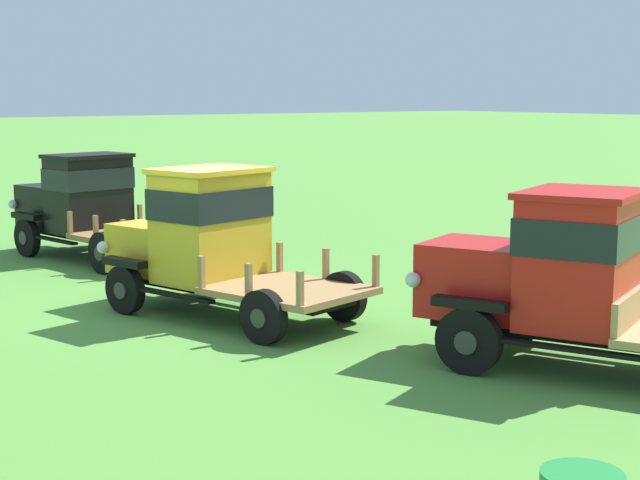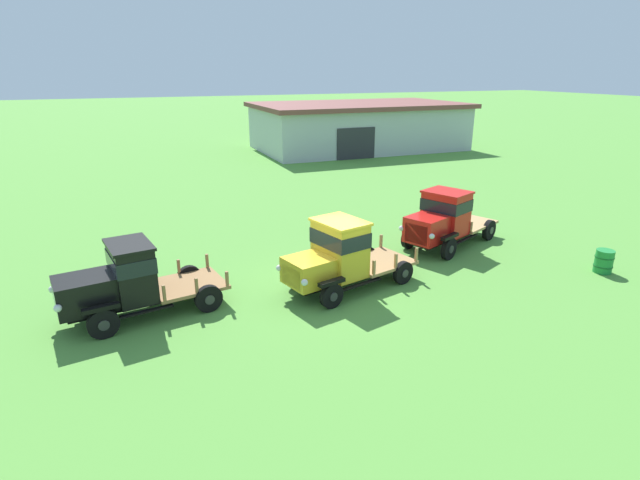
{
  "view_description": "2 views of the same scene",
  "coord_description": "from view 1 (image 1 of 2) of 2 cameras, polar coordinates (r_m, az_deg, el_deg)",
  "views": [
    {
      "loc": [
        13.55,
        -7.41,
        3.44
      ],
      "look_at": [
        0.5,
        2.04,
        1.0
      ],
      "focal_mm": 55.0,
      "sensor_mm": 36.0,
      "label": 1
    },
    {
      "loc": [
        -5.68,
        -13.24,
        6.68
      ],
      "look_at": [
        0.5,
        2.04,
        1.0
      ],
      "focal_mm": 28.0,
      "sensor_mm": 36.0,
      "label": 2
    }
  ],
  "objects": [
    {
      "name": "vintage_truck_midrow_center",
      "position": [
        12.56,
        14.25,
        -2.06
      ],
      "size": [
        5.11,
        3.47,
        2.25
      ],
      "color": "black",
      "rests_on": "ground"
    },
    {
      "name": "vintage_truck_foreground_near",
      "position": [
        21.17,
        -13.59,
        2.05
      ],
      "size": [
        4.81,
        2.56,
        2.17
      ],
      "color": "black",
      "rests_on": "ground"
    },
    {
      "name": "ground_plane",
      "position": [
        15.83,
        -7.07,
        -4.01
      ],
      "size": [
        240.0,
        240.0,
        0.0
      ],
      "primitive_type": "plane",
      "color": "#518E38"
    },
    {
      "name": "vintage_truck_second_in_line",
      "position": [
        15.38,
        -6.61,
        0.07
      ],
      "size": [
        4.84,
        2.86,
        2.29
      ],
      "color": "black",
      "rests_on": "ground"
    }
  ]
}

